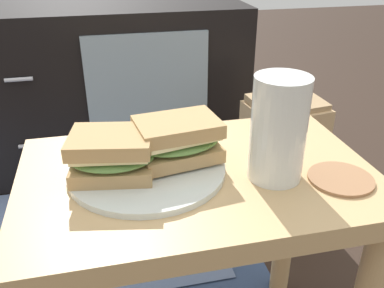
% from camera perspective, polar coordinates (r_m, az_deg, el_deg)
% --- Properties ---
extents(side_table, '(0.56, 0.36, 0.46)m').
position_cam_1_polar(side_table, '(0.71, 0.74, -10.01)').
color(side_table, tan).
rests_on(side_table, ground).
extents(tv_cabinet, '(0.96, 0.46, 0.58)m').
position_cam_1_polar(tv_cabinet, '(1.58, -11.27, 7.88)').
color(tv_cabinet, black).
rests_on(tv_cabinet, ground).
extents(area_rug, '(1.02, 0.64, 0.01)m').
position_cam_1_polar(area_rug, '(1.30, -16.21, -12.04)').
color(area_rug, '#384C72').
rests_on(area_rug, ground).
extents(plate, '(0.25, 0.25, 0.01)m').
position_cam_1_polar(plate, '(0.66, -6.18, -3.45)').
color(plate, silver).
rests_on(plate, side_table).
extents(sandwich_front, '(0.14, 0.12, 0.07)m').
position_cam_1_polar(sandwich_front, '(0.63, -10.92, -1.42)').
color(sandwich_front, tan).
rests_on(sandwich_front, plate).
extents(sandwich_back, '(0.15, 0.12, 0.07)m').
position_cam_1_polar(sandwich_back, '(0.66, -1.96, 0.61)').
color(sandwich_back, tan).
rests_on(sandwich_back, plate).
extents(beer_glass, '(0.08, 0.08, 0.16)m').
position_cam_1_polar(beer_glass, '(0.63, 11.70, 1.88)').
color(beer_glass, silver).
rests_on(beer_glass, side_table).
extents(coaster, '(0.10, 0.10, 0.01)m').
position_cam_1_polar(coaster, '(0.68, 19.64, -4.48)').
color(coaster, '#996B47').
rests_on(coaster, side_table).
extents(paper_bag, '(0.23, 0.20, 0.39)m').
position_cam_1_polar(paper_bag, '(1.28, 12.00, -2.11)').
color(paper_bag, tan).
rests_on(paper_bag, ground).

